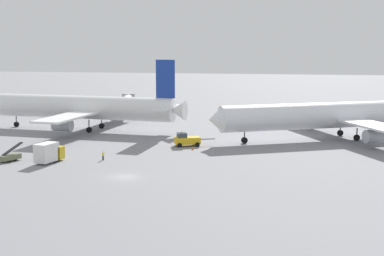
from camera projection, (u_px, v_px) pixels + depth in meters
The scene contains 9 objects.
ground_plane at pixel (125, 177), 90.16m from camera, with size 600.00×600.00×0.00m, color gray.
airliner_at_gate_left at pixel (84, 108), 137.54m from camera, with size 50.70×43.63×16.78m.
airliner_being_pushed at pixel (336, 115), 124.98m from camera, with size 52.80×44.55×15.17m.
pushback_tug at pixel (187, 140), 116.87m from camera, with size 8.10×4.45×3.01m.
gse_belt_loader_portside at pixel (9, 157), 102.01m from camera, with size 3.19×5.02×3.02m.
gse_catering_truck_tall at pixel (49, 153), 100.75m from camera, with size 3.53×6.21×3.50m.
ground_crew_wing_walker_right at pixel (103, 156), 103.00m from camera, with size 0.48×0.36×1.54m.
traffic_cone_nose_right at pixel (193, 149), 112.67m from camera, with size 0.44×0.44×0.60m.
jet_bridge at pixel (127, 102), 165.67m from camera, with size 7.48×20.19×5.67m.
Camera 1 is at (26.57, -84.64, 20.63)m, focal length 54.58 mm.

